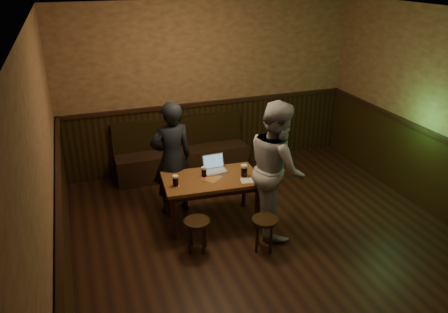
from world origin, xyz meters
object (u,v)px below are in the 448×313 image
(stool_left, at_px, (197,226))
(laptop, at_px, (215,167))
(person_grey, at_px, (277,168))
(pint_left, at_px, (176,181))
(pub_table, at_px, (211,184))
(pint_mid, at_px, (204,172))
(person_suit, at_px, (172,159))
(pint_right, at_px, (244,171))
(stool_right, at_px, (265,225))
(bench, at_px, (182,156))

(stool_left, relative_size, laptop, 1.38)
(laptop, distance_m, person_grey, 0.90)
(pint_left, bearing_deg, pub_table, 8.13)
(pint_mid, distance_m, person_suit, 0.54)
(pint_left, xyz_separation_m, person_suit, (0.08, 0.54, 0.07))
(pint_left, distance_m, pint_mid, 0.44)
(pub_table, bearing_deg, person_grey, -24.69)
(pint_mid, xyz_separation_m, pint_right, (0.51, -0.17, 0.01))
(stool_left, distance_m, stool_right, 0.83)
(pub_table, xyz_separation_m, pint_mid, (-0.08, 0.06, 0.16))
(person_grey, bearing_deg, laptop, 55.02)
(bench, relative_size, pint_right, 12.69)
(stool_right, xyz_separation_m, pint_right, (0.01, 0.71, 0.41))
(stool_right, relative_size, pint_mid, 3.02)
(person_grey, bearing_deg, pint_mid, 69.62)
(bench, height_order, pint_right, bench)
(stool_right, bearing_deg, bench, 99.88)
(pub_table, xyz_separation_m, stool_left, (-0.37, -0.57, -0.24))
(pub_table, distance_m, person_suit, 0.67)
(pint_right, relative_size, person_grey, 0.10)
(bench, bearing_deg, person_suit, -109.93)
(pub_table, bearing_deg, pint_right, -10.16)
(pint_mid, relative_size, pint_right, 0.84)
(bench, distance_m, pub_table, 1.64)
(pub_table, xyz_separation_m, pint_left, (-0.50, -0.07, 0.17))
(person_suit, bearing_deg, stool_right, 116.62)
(bench, bearing_deg, pint_right, -76.05)
(pub_table, distance_m, pint_right, 0.48)
(person_suit, bearing_deg, pub_table, 124.89)
(pub_table, xyz_separation_m, person_suit, (-0.42, 0.47, 0.23))
(pint_mid, bearing_deg, bench, 87.14)
(pub_table, bearing_deg, laptop, 63.95)
(pint_mid, relative_size, person_suit, 0.09)
(laptop, xyz_separation_m, person_suit, (-0.54, 0.27, 0.09))
(pint_mid, relative_size, laptop, 0.46)
(stool_left, distance_m, person_grey, 1.26)
(person_suit, relative_size, person_grey, 0.92)
(laptop, bearing_deg, pint_left, -157.93)
(person_suit, height_order, person_grey, person_grey)
(bench, xyz_separation_m, pint_left, (-0.50, -1.69, 0.44))
(stool_left, bearing_deg, pint_left, 104.47)
(stool_right, bearing_deg, person_suit, 123.00)
(laptop, distance_m, person_suit, 0.61)
(laptop, height_order, person_grey, person_grey)
(person_suit, bearing_deg, bench, -116.31)
(pub_table, relative_size, stool_right, 3.01)
(bench, distance_m, stool_left, 2.22)
(laptop, bearing_deg, stool_left, -124.39)
(pint_mid, bearing_deg, pint_right, -19.02)
(pint_left, bearing_deg, bench, 73.57)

